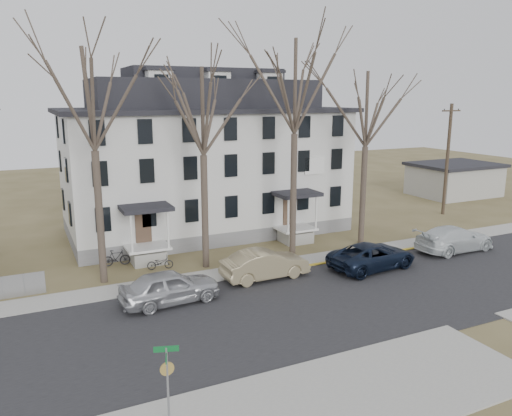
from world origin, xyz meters
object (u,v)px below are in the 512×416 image
tree_mid_left (202,105)px  boarding_house (205,160)px  bicycle_left (160,263)px  tree_center (295,79)px  street_sign (167,374)px  tree_far_left (91,91)px  car_silver (170,288)px  tree_mid_right (367,104)px  car_navy (372,256)px  car_white (454,239)px  utility_pole_far (447,158)px  bicycle_right (116,258)px  car_tan (265,265)px

tree_mid_left → boarding_house: bearing=69.8°
boarding_house → bicycle_left: boarding_house is taller
tree_center → street_sign: (-12.12, -13.63, -9.31)m
tree_far_left → car_silver: tree_far_left is taller
tree_center → tree_mid_right: 5.70m
car_silver → tree_far_left: bearing=25.1°
boarding_house → car_silver: bearing=-117.2°
car_navy → car_white: car_white is taller
bicycle_left → car_silver: bearing=-179.3°
car_navy → car_white: bearing=-92.0°
tree_mid_left → utility_pole_far: bearing=10.1°
utility_pole_far → car_navy: bearing=-149.0°
bicycle_left → tree_far_left: bearing=110.3°
car_white → bicycle_right: car_white is taller
street_sign → tree_mid_left: bearing=83.3°
tree_mid_right → utility_pole_far: (12.00, 4.20, -4.70)m
tree_far_left → bicycle_right: size_ratio=8.32×
bicycle_right → utility_pole_far: bearing=-80.0°
bicycle_left → tree_mid_right: bearing=-82.6°
boarding_house → car_white: size_ratio=3.65×
tree_far_left → street_sign: size_ratio=5.08×
bicycle_right → tree_far_left: bearing=161.2°
boarding_house → tree_mid_right: bearing=-43.8°
boarding_house → street_sign: bearing=-112.7°
tree_center → tree_mid_right: (5.50, 0.00, -1.48)m
car_white → bicycle_right: bearing=71.6°
bicycle_right → tree_mid_left: bearing=-109.6°
tree_mid_left → utility_pole_far: tree_mid_left is taller
car_silver → bicycle_right: car_silver is taller
bicycle_left → car_white: bearing=-94.5°
tree_mid_left → bicycle_right: size_ratio=7.73×
utility_pole_far → street_sign: size_ratio=3.52×
street_sign → boarding_house: bearing=84.7°
boarding_house → tree_far_left: size_ratio=1.52×
tree_far_left → bicycle_left: 10.51m
boarding_house → tree_center: tree_center is taller
tree_far_left → car_tan: 13.09m
car_tan → car_navy: car_tan is taller
tree_mid_left → street_sign: 16.87m
car_navy → car_silver: bearing=83.5°
tree_far_left → utility_pole_far: tree_far_left is taller
car_white → bicycle_right: 21.84m
tree_center → tree_mid_right: tree_center is taller
tree_far_left → car_silver: size_ratio=2.78×
tree_mid_right → car_navy: size_ratio=2.29×
utility_pole_far → car_navy: 17.62m
bicycle_right → street_sign: (-1.23, -16.01, 1.28)m
car_silver → car_white: size_ratio=0.87×
boarding_house → street_sign: (-9.12, -21.79, -3.60)m
tree_center → bicycle_right: 15.37m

